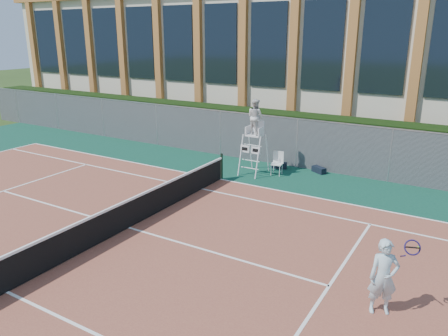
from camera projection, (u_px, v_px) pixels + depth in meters
The scene contains 12 objects.
ground at pixel (129, 228), 13.58m from camera, with size 120.00×120.00×0.00m, color #233814.
apron at pixel (150, 217), 14.40m from camera, with size 36.00×20.00×0.01m, color #0D3A2C.
tennis_court at pixel (129, 228), 13.58m from camera, with size 23.77×10.97×0.02m, color brown.
tennis_net at pixel (127, 213), 13.42m from camera, with size 0.10×11.30×1.10m.
fence at pixel (257, 138), 20.47m from camera, with size 40.00×0.06×2.20m, color #595E60, non-canonical shape.
hedge at pixel (268, 133), 21.45m from camera, with size 40.00×1.40×2.20m, color black.
building at pixel (324, 61), 27.07m from camera, with size 45.00×10.60×8.22m.
umpire_chair at pixel (255, 119), 18.27m from camera, with size 0.91×1.40×3.26m.
plastic_chair at pixel (278, 161), 18.61m from camera, with size 0.52×0.52×1.00m.
sports_bag_near at pixel (279, 165), 19.56m from camera, with size 0.65×0.26×0.28m, color black.
sports_bag_far at pixel (319, 170), 18.95m from camera, with size 0.65×0.28×0.26m, color black.
tennis_player at pixel (384, 277), 9.23m from camera, with size 1.01×0.76×1.72m.
Camera 1 is at (8.93, -9.13, 5.82)m, focal length 35.00 mm.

